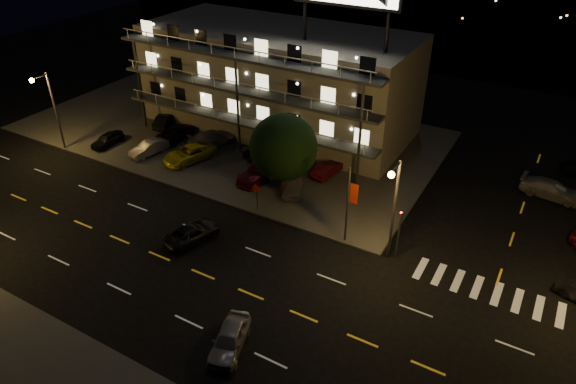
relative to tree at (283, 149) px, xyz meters
The scene contains 22 objects.
ground 12.74m from the tree, 78.67° to the right, with size 140.00×140.00×0.00m, color black.
curb_nw 15.00m from the tree, 144.48° to the left, with size 44.00×24.00×0.15m, color #3A3A38.
motel 14.41m from the tree, 121.93° to the left, with size 28.00×13.80×18.10m.
streetlight_nw 23.96m from the tree, behind, with size 0.44×1.92×8.00m.
streetlight_nc 11.47m from the tree, 19.04° to the right, with size 0.44×1.92×8.00m.
signal_nw 11.94m from the tree, 15.66° to the right, with size 0.20×0.27×4.60m.
banner_north 8.19m from the tree, 23.81° to the right, with size 0.83×0.16×6.40m.
stop_sign 4.24m from the tree, 102.02° to the right, with size 0.91×0.11×2.61m.
tree is the anchor object (origin of this frame).
lot_car_0 20.67m from the tree, behind, with size 1.49×3.70×1.26m, color black.
lot_car_1 15.68m from the tree, behind, with size 1.41×4.04×1.33m, color gray.
lot_car_2 11.52m from the tree, behind, with size 2.42×5.26×1.46m, color #D2C813.
lot_car_3 4.91m from the tree, 157.68° to the left, with size 2.14×5.26×1.53m, color #520B15.
lot_car_4 3.83m from the tree, 49.08° to the left, with size 1.52×3.77×1.28m, color gray.
lot_car_5 19.60m from the tree, 162.39° to the left, with size 1.43×4.09×1.35m, color black.
lot_car_6 16.22m from the tree, 165.39° to the left, with size 2.19×4.75×1.32m, color black.
lot_car_7 12.51m from the tree, 156.83° to the left, with size 2.08×5.13×1.49m, color gray.
lot_car_8 8.17m from the tree, 135.59° to the left, with size 1.76×4.38×1.49m, color black.
lot_car_9 6.45m from the tree, 69.13° to the left, with size 1.32×3.77×1.24m, color #520B15.
side_car_2 23.34m from the tree, 29.47° to the left, with size 2.04×5.03×1.46m, color gray.
road_car_east 17.47m from the tree, 70.22° to the right, with size 1.68×4.18×1.42m, color gray.
road_car_west 10.06m from the tree, 107.40° to the right, with size 2.11×4.57×1.27m, color black.
Camera 1 is at (16.76, -20.71, 23.83)m, focal length 32.00 mm.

